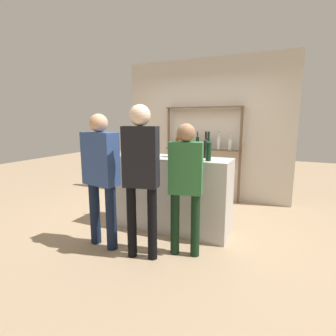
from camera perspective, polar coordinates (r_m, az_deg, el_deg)
ground_plane at (r=4.04m, az=0.00°, el=-12.92°), size 16.00×16.00×0.00m
bar_counter at (r=3.86m, az=0.00°, el=-5.53°), size 1.81×0.52×1.08m
back_wall at (r=5.47m, az=8.16°, el=8.20°), size 3.41×0.12×2.80m
back_shelf at (r=5.31m, az=7.46°, el=5.92°), size 1.54×0.18×1.86m
counter_bottle_0 at (r=3.68m, az=8.20°, el=4.43°), size 0.08×0.08×0.37m
counter_bottle_1 at (r=3.93m, az=-9.02°, el=4.51°), size 0.08×0.08×0.32m
counter_bottle_2 at (r=4.20m, az=-8.63°, el=5.12°), size 0.08×0.08×0.36m
counter_bottle_3 at (r=4.05m, az=-7.79°, el=4.75°), size 0.07×0.07×0.33m
counter_bottle_4 at (r=3.40m, az=8.80°, el=3.95°), size 0.07×0.07×0.38m
wine_glass at (r=3.68m, az=3.80°, el=3.95°), size 0.07×0.07×0.14m
ice_bucket at (r=3.74m, az=1.49°, el=4.04°), size 0.18×0.18×0.21m
customer_left at (r=3.33m, az=-14.41°, el=-0.72°), size 0.50×0.28×1.68m
customer_center at (r=2.93m, az=-5.92°, el=-0.12°), size 0.42×0.24×1.77m
customer_right at (r=3.02m, az=3.85°, el=-2.45°), size 0.41×0.24×1.57m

